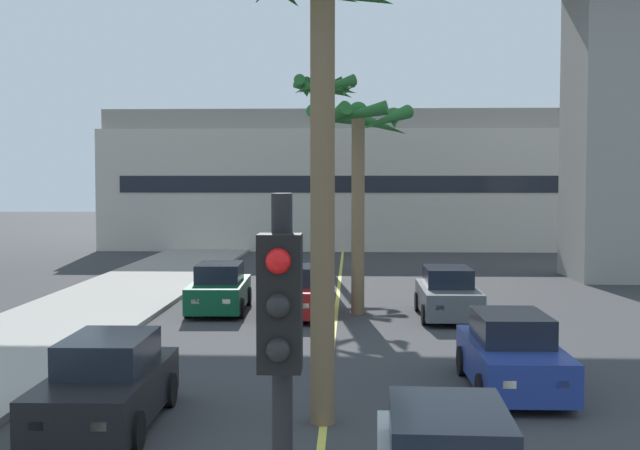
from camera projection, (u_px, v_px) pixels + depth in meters
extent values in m
cube|color=#DBCC4C|center=(334.00, 334.00, 22.60)|extent=(0.14, 56.00, 0.01)
cube|color=gray|center=(605.00, 121.00, 35.06)|extent=(2.80, 4.40, 13.61)
cube|color=beige|center=(343.00, 190.00, 52.21)|extent=(29.65, 8.00, 7.33)
cube|color=#9C998D|center=(344.00, 123.00, 51.98)|extent=(29.06, 7.20, 1.20)
cube|color=black|center=(343.00, 184.00, 48.18)|extent=(26.69, 0.04, 1.00)
cube|color=navy|center=(512.00, 362.00, 16.54)|extent=(1.74, 4.12, 0.80)
cube|color=black|center=(511.00, 328.00, 16.65)|extent=(1.41, 2.06, 0.60)
cube|color=#F2EDCC|center=(562.00, 385.00, 14.51)|extent=(0.24, 0.08, 0.14)
cube|color=#F2EDCC|center=(509.00, 384.00, 14.54)|extent=(0.24, 0.08, 0.14)
cylinder|color=black|center=(569.00, 391.00, 15.26)|extent=(0.23, 0.64, 0.64)
cylinder|color=black|center=(483.00, 391.00, 15.31)|extent=(0.23, 0.64, 0.64)
cylinder|color=black|center=(537.00, 361.00, 17.80)|extent=(0.23, 0.64, 0.64)
cylinder|color=black|center=(463.00, 361.00, 17.84)|extent=(0.23, 0.64, 0.64)
cube|color=maroon|center=(296.00, 297.00, 25.68)|extent=(1.82, 4.15, 0.80)
cube|color=black|center=(296.00, 275.00, 25.79)|extent=(1.45, 2.09, 0.60)
cube|color=#F2EDCC|center=(305.00, 306.00, 23.64)|extent=(0.24, 0.09, 0.14)
cube|color=#F2EDCC|center=(273.00, 305.00, 23.71)|extent=(0.24, 0.09, 0.14)
cylinder|color=black|center=(318.00, 312.00, 24.38)|extent=(0.24, 0.65, 0.64)
cylinder|color=black|center=(265.00, 312.00, 24.48)|extent=(0.24, 0.65, 0.64)
cylinder|color=black|center=(324.00, 300.00, 26.91)|extent=(0.24, 0.65, 0.64)
cylinder|color=black|center=(275.00, 299.00, 27.02)|extent=(0.24, 0.65, 0.64)
cube|color=#4C5156|center=(448.00, 299.00, 25.26)|extent=(1.70, 4.10, 0.80)
cube|color=black|center=(448.00, 277.00, 25.37)|extent=(1.39, 2.05, 0.60)
cube|color=#F2EDCC|center=(473.00, 308.00, 23.23)|extent=(0.24, 0.08, 0.14)
cube|color=#F2EDCC|center=(440.00, 308.00, 23.27)|extent=(0.24, 0.08, 0.14)
cylinder|color=black|center=(481.00, 314.00, 23.97)|extent=(0.22, 0.64, 0.64)
cylinder|color=black|center=(425.00, 314.00, 24.04)|extent=(0.22, 0.64, 0.64)
cylinder|color=black|center=(468.00, 302.00, 26.51)|extent=(0.22, 0.64, 0.64)
cylinder|color=black|center=(418.00, 301.00, 26.57)|extent=(0.22, 0.64, 0.64)
cube|color=black|center=(107.00, 394.00, 14.09)|extent=(1.75, 4.12, 0.80)
cube|color=black|center=(109.00, 353.00, 14.21)|extent=(1.42, 2.07, 0.60)
cube|color=#F2EDCC|center=(99.00, 426.00, 12.07)|extent=(0.24, 0.08, 0.14)
cube|color=#F2EDCC|center=(36.00, 426.00, 12.10)|extent=(0.24, 0.08, 0.14)
cylinder|color=black|center=(135.00, 431.00, 12.82)|extent=(0.23, 0.64, 0.64)
cylinder|color=black|center=(33.00, 431.00, 12.86)|extent=(0.23, 0.64, 0.64)
cylinder|color=black|center=(169.00, 390.00, 15.36)|extent=(0.23, 0.64, 0.64)
cylinder|color=black|center=(84.00, 389.00, 15.40)|extent=(0.23, 0.64, 0.64)
cube|color=black|center=(449.00, 433.00, 9.69)|extent=(1.46, 2.10, 0.60)
cube|color=#0C4728|center=(219.00, 294.00, 26.50)|extent=(1.85, 4.16, 0.80)
cube|color=black|center=(220.00, 272.00, 26.61)|extent=(1.47, 2.10, 0.60)
cube|color=#F2EDCC|center=(226.00, 301.00, 24.49)|extent=(0.24, 0.09, 0.14)
cube|color=#F2EDCC|center=(195.00, 301.00, 24.49)|extent=(0.24, 0.09, 0.14)
cylinder|color=black|center=(240.00, 308.00, 25.24)|extent=(0.24, 0.65, 0.64)
cylinder|color=black|center=(188.00, 308.00, 25.24)|extent=(0.24, 0.65, 0.64)
cylinder|color=black|center=(248.00, 296.00, 27.78)|extent=(0.24, 0.65, 0.64)
cylinder|color=black|center=(200.00, 296.00, 27.78)|extent=(0.24, 0.65, 0.64)
cube|color=black|center=(280.00, 303.00, 4.47)|extent=(0.24, 0.20, 0.76)
sphere|color=red|center=(278.00, 261.00, 4.36)|extent=(0.14, 0.14, 0.14)
sphere|color=black|center=(278.00, 306.00, 4.37)|extent=(0.14, 0.14, 0.14)
sphere|color=black|center=(278.00, 350.00, 4.39)|extent=(0.14, 0.14, 0.14)
cylinder|color=brown|center=(358.00, 216.00, 25.79)|extent=(0.42, 0.42, 6.29)
sphere|color=#236028|center=(358.00, 111.00, 25.61)|extent=(0.60, 0.60, 0.60)
cone|color=#236028|center=(394.00, 121.00, 25.54)|extent=(0.52, 2.31, 1.02)
cone|color=#236028|center=(379.00, 125.00, 26.50)|extent=(2.09, 1.72, 1.10)
cone|color=#236028|center=(355.00, 122.00, 26.75)|extent=(2.33, 0.64, 0.90)
cone|color=#236028|center=(324.00, 124.00, 26.01)|extent=(1.10, 2.31, 1.12)
cone|color=#236028|center=(327.00, 121.00, 25.06)|extent=(1.59, 2.17, 1.10)
cone|color=#236028|center=(351.00, 116.00, 24.53)|extent=(2.34, 0.92, 0.86)
cone|color=#236028|center=(385.00, 120.00, 24.82)|extent=(1.89, 1.97, 1.06)
cylinder|color=brown|center=(326.00, 178.00, 38.64)|extent=(0.35, 0.35, 8.70)
sphere|color=#236028|center=(326.00, 83.00, 38.39)|extent=(0.60, 0.60, 0.60)
cone|color=#236028|center=(345.00, 90.00, 38.31)|extent=(0.58, 1.88, 1.09)
cone|color=#236028|center=(339.00, 92.00, 39.08)|extent=(1.70, 1.53, 1.07)
cone|color=#236028|center=(328.00, 91.00, 39.31)|extent=(1.90, 0.59, 0.95)
cone|color=#236028|center=(315.00, 89.00, 39.13)|extent=(1.73, 1.53, 0.86)
cone|color=#236028|center=(307.00, 89.00, 38.42)|extent=(0.49, 1.88, 0.96)
cone|color=#236028|center=(311.00, 86.00, 37.85)|extent=(1.53, 1.72, 0.87)
cone|color=#236028|center=(324.00, 87.00, 37.51)|extent=(1.89, 0.56, 1.01)
cone|color=#236028|center=(339.00, 89.00, 37.70)|extent=(1.70, 1.54, 1.07)
cylinder|color=brown|center=(323.00, 203.00, 14.11)|extent=(0.42, 0.42, 7.74)
cylinder|color=brown|center=(326.00, 187.00, 32.39)|extent=(0.44, 0.44, 8.03)
sphere|color=#236028|center=(326.00, 81.00, 32.16)|extent=(0.60, 0.60, 0.60)
cone|color=#236028|center=(348.00, 86.00, 32.22)|extent=(0.61, 1.88, 0.83)
cone|color=#236028|center=(338.00, 89.00, 32.91)|extent=(1.80, 1.36, 0.87)
cone|color=#236028|center=(315.00, 91.00, 32.95)|extent=(1.79, 1.35, 0.98)
cone|color=#236028|center=(304.00, 88.00, 32.32)|extent=(0.68, 1.89, 0.93)
cone|color=#236028|center=(312.00, 85.00, 31.46)|extent=(1.77, 1.42, 0.91)
cone|color=#236028|center=(334.00, 85.00, 31.33)|extent=(1.88, 1.09, 0.93)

